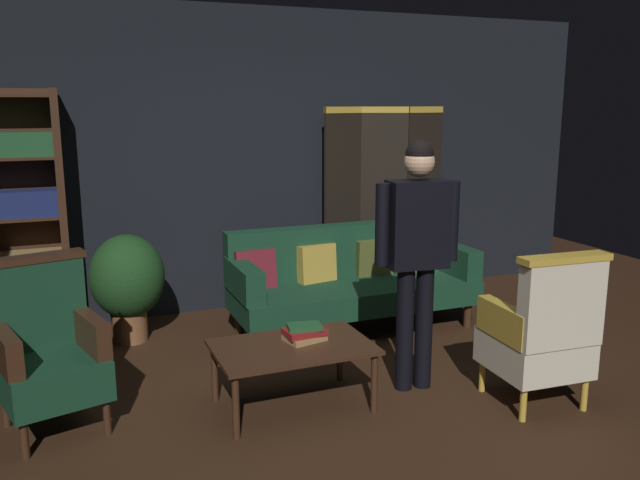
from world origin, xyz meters
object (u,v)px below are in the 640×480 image
velvet_couch (350,276)px  coffee_table (293,352)px  bookshelf (6,213)px  standing_figure (417,243)px  armchair_gilt_accent (542,333)px  book_green_cloth (304,327)px  book_red_leather (305,332)px  armchair_wing_left (47,350)px  potted_plant (127,280)px  folding_screen (383,200)px  book_tan_leather (305,337)px

velvet_couch → coffee_table: bearing=-127.8°
bookshelf → standing_figure: 3.29m
armchair_gilt_accent → book_green_cloth: size_ratio=4.82×
book_red_leather → book_green_cloth: (0.00, 0.00, 0.03)m
armchair_wing_left → potted_plant: 1.48m
armchair_gilt_accent → potted_plant: (-2.33, 2.22, 0.03)m
coffee_table → book_green_cloth: 0.18m
armchair_gilt_accent → book_red_leather: 1.52m
bookshelf → potted_plant: 1.09m
folding_screen → armchair_wing_left: bearing=-151.3°
bookshelf → book_tan_leather: 2.75m
armchair_gilt_accent → book_tan_leather: armchair_gilt_accent is taller
book_tan_leather → coffee_table: bearing=-152.3°
armchair_wing_left → book_green_cloth: 1.57m
standing_figure → book_green_cloth: bearing=173.7°
bookshelf → book_red_leather: 2.74m
coffee_table → book_tan_leather: size_ratio=4.07×
coffee_table → armchair_gilt_accent: (1.49, -0.57, 0.12)m
bookshelf → velvet_couch: size_ratio=0.97×
velvet_couch → armchair_wing_left: 2.63m
standing_figure → potted_plant: bearing=135.5°
folding_screen → armchair_wing_left: 3.61m
folding_screen → standing_figure: size_ratio=1.12×
armchair_wing_left → book_tan_leather: size_ratio=4.23×
coffee_table → armchair_wing_left: bearing=168.3°
armchair_gilt_accent → potted_plant: armchair_gilt_accent is taller
armchair_gilt_accent → armchair_wing_left: 3.06m
coffee_table → book_red_leather: 0.16m
velvet_couch → book_red_leather: 1.52m
book_red_leather → book_green_cloth: 0.03m
bookshelf → book_tan_leather: bearing=-47.4°
potted_plant → book_red_leather: potted_plant is taller
velvet_couch → armchair_wing_left: size_ratio=2.04×
velvet_couch → standing_figure: standing_figure is taller
folding_screen → velvet_couch: folding_screen is taller
coffee_table → armchair_gilt_accent: size_ratio=0.96×
bookshelf → book_red_leather: bearing=-47.4°
coffee_table → standing_figure: bearing=-2.1°
bookshelf → coffee_table: size_ratio=2.05×
book_tan_leather → book_green_cloth: bearing=0.0°
standing_figure → book_red_leather: size_ratio=6.56×
velvet_couch → book_green_cloth: 1.52m
velvet_couch → coffee_table: 1.62m
velvet_couch → book_tan_leather: bearing=-126.0°
armchair_gilt_accent → standing_figure: size_ratio=0.61×
bookshelf → coffee_table: (1.71, -2.02, -0.70)m
velvet_couch → potted_plant: size_ratio=2.37×
bookshelf → velvet_couch: (2.70, -0.74, -0.61)m
potted_plant → book_green_cloth: bearing=-59.4°
folding_screen → book_green_cloth: size_ratio=8.81×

